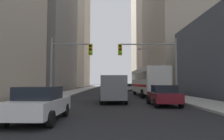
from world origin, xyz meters
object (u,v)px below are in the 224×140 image
sedan_silver (128,87)px  sedan_red (112,87)px  city_bus (148,81)px  cargo_van_grey (113,87)px  sedan_white (40,104)px  traffic_signal_near_left (69,58)px  sedan_maroon (163,95)px  traffic_signal_near_right (150,57)px  sedan_navy (113,88)px

sedan_silver → sedan_red: size_ratio=0.99×
city_bus → cargo_van_grey: 9.41m
sedan_white → traffic_signal_near_left: 11.12m
cargo_van_grey → sedan_maroon: bearing=-34.9°
traffic_signal_near_left → traffic_signal_near_right: same height
city_bus → sedan_red: bearing=102.7°
cargo_van_grey → sedan_navy: bearing=89.2°
city_bus → sedan_maroon: 10.89m
cargo_van_grey → sedan_red: bearing=89.5°
city_bus → sedan_white: (-7.91, -17.00, -1.16)m
city_bus → cargo_van_grey: size_ratio=2.22×
sedan_white → sedan_maroon: size_ratio=1.00×
sedan_white → traffic_signal_near_left: traffic_signal_near_left is taller
cargo_van_grey → sedan_silver: bearing=82.2°
sedan_silver → traffic_signal_near_right: 24.82m
sedan_white → traffic_signal_near_right: 13.14m
city_bus → traffic_signal_near_left: size_ratio=1.93×
sedan_maroon → traffic_signal_near_right: bearing=91.0°
sedan_navy → traffic_signal_near_right: size_ratio=0.70×
sedan_maroon → traffic_signal_near_left: (-7.84, 4.39, 3.28)m
traffic_signal_near_left → sedan_navy: bearing=74.3°
city_bus → traffic_signal_near_right: (-0.90, -6.41, 2.20)m
sedan_red → sedan_silver: bearing=-10.7°
sedan_navy → traffic_signal_near_left: 16.68m
sedan_maroon → traffic_signal_near_left: 9.56m
sedan_red → sedan_white: bearing=-95.8°
sedan_white → sedan_navy: bearing=82.1°
sedan_white → city_bus: bearing=65.1°
sedan_white → sedan_maroon: same height
sedan_navy → sedan_red: size_ratio=0.99×
traffic_signal_near_left → sedan_maroon: bearing=-29.3°
sedan_silver → traffic_signal_near_left: bearing=-107.6°
sedan_maroon → traffic_signal_near_right: size_ratio=0.71×
sedan_white → sedan_red: (3.65, 35.83, 0.00)m
sedan_maroon → sedan_red: (-3.43, 29.63, 0.00)m
cargo_van_grey → sedan_white: bearing=-111.3°
sedan_white → sedan_silver: 35.89m
sedan_maroon → sedan_red: same height
sedan_white → sedan_navy: same height
city_bus → traffic_signal_near_right: 6.83m
cargo_van_grey → sedan_silver: (3.64, 26.43, -0.52)m
sedan_white → sedan_navy: size_ratio=1.01×
city_bus → sedan_silver: (-0.85, 18.19, -1.16)m
sedan_red → city_bus: bearing=-77.3°
cargo_van_grey → traffic_signal_near_right: 4.93m
sedan_white → traffic_signal_near_left: (-0.75, 10.59, 3.28)m
cargo_van_grey → sedan_white: cargo_van_grey is taller
sedan_white → traffic_signal_near_right: (7.01, 10.59, 3.36)m
traffic_signal_near_left → cargo_van_grey: bearing=-23.7°
sedan_navy → traffic_signal_near_left: size_ratio=0.70×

